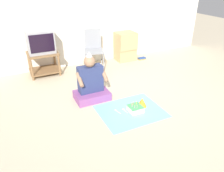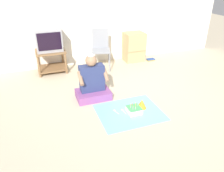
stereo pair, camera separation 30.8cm
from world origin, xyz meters
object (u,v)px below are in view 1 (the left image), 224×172
folding_chair (93,47)px  birthday_cake (135,109)px  tv (40,42)px  book_pile (142,58)px  cardboard_box_stack (125,46)px  person_seated (91,84)px  party_hat_blue (142,102)px

folding_chair → birthday_cake: 2.05m
tv → book_pile: (2.43, -0.14, -0.70)m
tv → book_pile: size_ratio=2.66×
tv → cardboard_box_stack: bearing=0.1°
tv → person_seated: bearing=-69.4°
folding_chair → person_seated: 1.43m
cardboard_box_stack → party_hat_blue: cardboard_box_stack is taller
birthday_cake → party_hat_blue: size_ratio=1.33×
cardboard_box_stack → birthday_cake: (-0.98, -2.16, -0.31)m
tv → party_hat_blue: size_ratio=3.36×
party_hat_blue → person_seated: bearing=137.2°
tv → book_pile: 2.53m
book_pile → birthday_cake: bearing=-124.8°
cardboard_box_stack → birthday_cake: bearing=-114.5°
tv → party_hat_blue: (1.21, -2.07, -0.64)m
book_pile → birthday_cake: (-1.40, -2.01, 0.04)m
birthday_cake → party_hat_blue: 0.20m
cardboard_box_stack → person_seated: 2.07m
tv → party_hat_blue: tv is taller
book_pile → cardboard_box_stack: bearing=160.6°
person_seated → birthday_cake: person_seated is taller
tv → folding_chair: tv is taller
book_pile → party_hat_blue: (-1.22, -1.93, 0.06)m
person_seated → birthday_cake: 0.88m
person_seated → party_hat_blue: size_ratio=5.42×
person_seated → party_hat_blue: 0.92m
book_pile → tv: bearing=176.6°
folding_chair → party_hat_blue: size_ratio=5.57×
cardboard_box_stack → folding_chair: bearing=-169.8°
book_pile → party_hat_blue: party_hat_blue is taller
book_pile → folding_chair: bearing=-179.2°
party_hat_blue → folding_chair: bearing=93.1°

